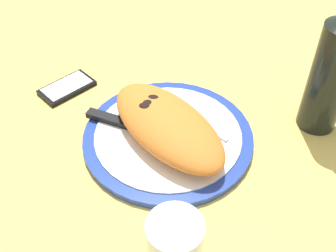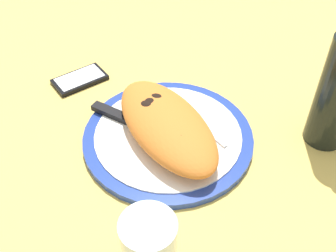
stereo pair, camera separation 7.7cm
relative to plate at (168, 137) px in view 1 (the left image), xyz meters
The scene contains 8 objects.
ground_plane 2.31cm from the plate, ahead, with size 150.00×150.00×3.00cm, color #DBB756.
plate is the anchor object (origin of this frame).
calzone 3.92cm from the plate, 132.72° to the left, with size 28.48×14.47×5.91cm.
fork 6.32cm from the plate, 79.85° to the right, with size 15.37×4.47×0.40cm.
knife 9.29cm from the plate, 40.11° to the left, with size 19.25×13.26×1.20cm.
smartphone 26.96cm from the plate, 20.54° to the left, with size 8.09×12.36×1.16cm.
water_glass 26.05cm from the plate, 147.44° to the left, with size 7.97×7.97×10.48cm.
wine_bottle 32.13cm from the plate, 115.42° to the right, with size 7.54×7.54×30.60cm.
Camera 1 is at (-45.48, 31.38, 56.86)cm, focal length 44.01 mm.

